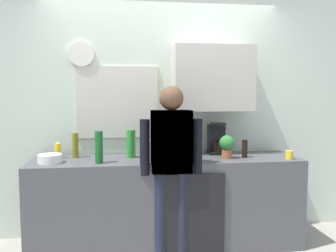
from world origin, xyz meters
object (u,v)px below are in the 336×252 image
object	(u,v)px
bottle_green_wine	(99,147)
bottle_dark_sauce	(245,149)
storage_canister	(149,148)
bottle_amber_beer	(184,150)
dish_soap	(58,151)
coffee_maker	(217,140)
bottle_red_vinegar	(187,147)
person_at_sink	(171,158)
bottle_clear_soda	(131,144)
mixing_bowl	(50,159)
potted_plant	(227,145)
cup_yellow_cup	(289,155)
bottle_olive_oil	(75,145)
person_guest	(171,158)

from	to	relation	value
bottle_green_wine	bottle_dark_sauce	size ratio (longest dim) A/B	1.67
bottle_dark_sauce	storage_canister	bearing A→B (deg)	169.94
bottle_amber_beer	dish_soap	distance (m)	1.26
coffee_maker	bottle_red_vinegar	xyz separation A→B (m)	(-0.38, -0.25, -0.04)
person_at_sink	bottle_clear_soda	bearing A→B (deg)	138.70
mixing_bowl	bottle_clear_soda	bearing A→B (deg)	13.53
coffee_maker	bottle_dark_sauce	size ratio (longest dim) A/B	1.83
potted_plant	bottle_clear_soda	bearing A→B (deg)	169.01
potted_plant	cup_yellow_cup	bearing A→B (deg)	-12.26
bottle_green_wine	storage_canister	bearing A→B (deg)	29.03
bottle_green_wine	cup_yellow_cup	size ratio (longest dim) A/B	3.53
bottle_olive_oil	bottle_amber_beer	xyz separation A→B (m)	(1.03, -0.40, -0.01)
bottle_amber_beer	bottle_dark_sauce	size ratio (longest dim) A/B	1.28
bottle_red_vinegar	person_at_sink	xyz separation A→B (m)	(-0.19, -0.28, -0.05)
bottle_amber_beer	mixing_bowl	distance (m)	1.24
mixing_bowl	cup_yellow_cup	bearing A→B (deg)	-3.24
bottle_green_wine	cup_yellow_cup	bearing A→B (deg)	-1.59
cup_yellow_cup	mixing_bowl	xyz separation A→B (m)	(-2.29, 0.13, -0.00)
bottle_clear_soda	person_guest	distance (m)	0.54
bottle_clear_soda	mixing_bowl	distance (m)	0.78
bottle_red_vinegar	coffee_maker	bearing A→B (deg)	32.96
bottle_green_wine	coffee_maker	bearing A→B (deg)	17.15
person_at_sink	bottle_green_wine	bearing A→B (deg)	175.35
bottle_clear_soda	storage_canister	size ratio (longest dim) A/B	1.65
bottle_green_wine	bottle_red_vinegar	distance (m)	0.86
bottle_dark_sauce	person_guest	xyz separation A→B (m)	(-0.78, -0.25, -0.03)
bottle_amber_beer	person_guest	world-z (taller)	person_guest
coffee_maker	bottle_green_wine	distance (m)	1.28
bottle_clear_soda	potted_plant	bearing A→B (deg)	-10.99
bottle_red_vinegar	bottle_amber_beer	bearing A→B (deg)	-108.00
bottle_clear_soda	dish_soap	xyz separation A→B (m)	(-0.72, 0.04, -0.06)
bottle_clear_soda	bottle_olive_oil	bearing A→B (deg)	173.36
storage_canister	cup_yellow_cup	bearing A→B (deg)	-13.36
bottle_olive_oil	person_at_sink	size ratio (longest dim) A/B	0.16
bottle_dark_sauce	person_at_sink	size ratio (longest dim) A/B	0.11
bottle_dark_sauce	mixing_bowl	bearing A→B (deg)	-179.31
bottle_green_wine	person_at_sink	xyz separation A→B (m)	(0.65, -0.15, -0.09)
bottle_clear_soda	bottle_dark_sauce	distance (m)	1.14
bottle_olive_oil	bottle_amber_beer	size ratio (longest dim) A/B	1.09
bottle_dark_sauce	coffee_maker	bearing A→B (deg)	126.84
bottle_dark_sauce	person_guest	bearing A→B (deg)	-162.45
mixing_bowl	bottle_dark_sauce	bearing A→B (deg)	0.69
coffee_maker	cup_yellow_cup	distance (m)	0.75
mixing_bowl	person_at_sink	bearing A→B (deg)	-11.51
bottle_amber_beer	potted_plant	size ratio (longest dim) A/B	1.00
bottle_red_vinegar	mixing_bowl	distance (m)	1.30
bottle_dark_sauce	person_guest	world-z (taller)	person_guest
potted_plant	person_at_sink	size ratio (longest dim) A/B	0.14
coffee_maker	dish_soap	size ratio (longest dim) A/B	1.83
bottle_dark_sauce	bottle_red_vinegar	bearing A→B (deg)	177.04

